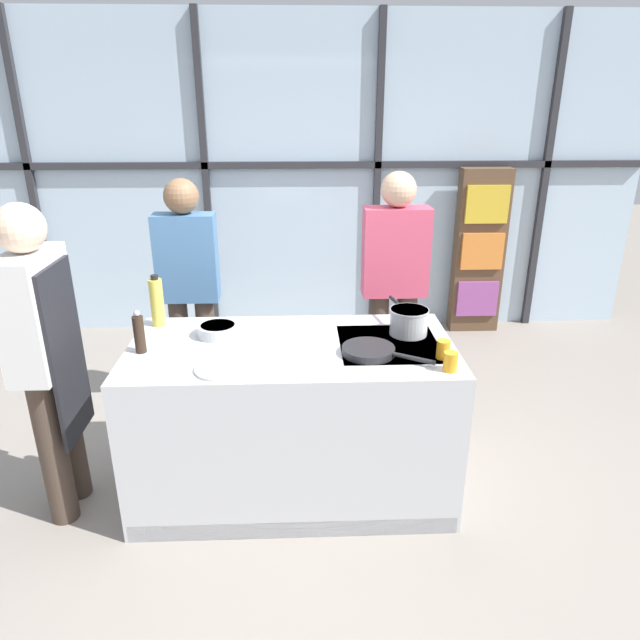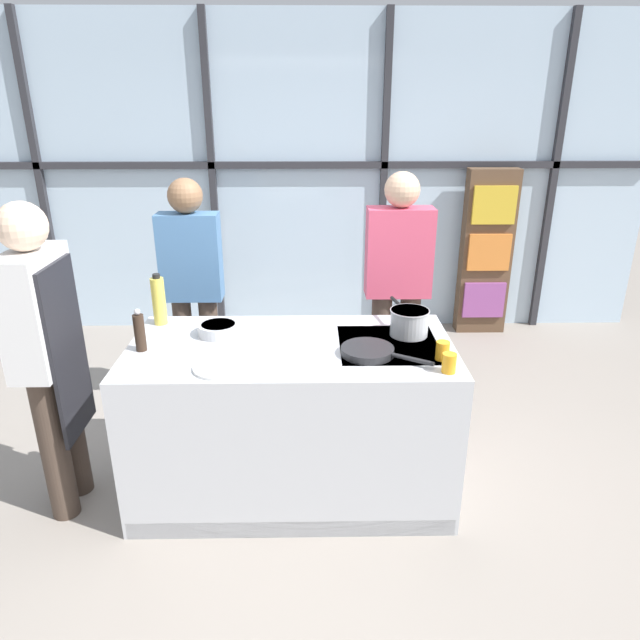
# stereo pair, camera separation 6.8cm
# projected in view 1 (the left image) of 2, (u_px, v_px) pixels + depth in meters

# --- Properties ---
(ground_plane) EXTENTS (18.00, 18.00, 0.00)m
(ground_plane) POSITION_uv_depth(u_px,v_px,m) (294.00, 485.00, 3.31)
(ground_plane) COLOR gray
(back_window_wall) EXTENTS (6.40, 0.10, 2.80)m
(back_window_wall) POSITION_uv_depth(u_px,v_px,m) (292.00, 180.00, 5.15)
(back_window_wall) COLOR silver
(back_window_wall) RESTS_ON ground_plane
(bookshelf) EXTENTS (0.45, 0.19, 1.52)m
(bookshelf) POSITION_uv_depth(u_px,v_px,m) (479.00, 252.00, 5.28)
(bookshelf) COLOR brown
(bookshelf) RESTS_ON ground_plane
(demo_island) EXTENTS (1.71, 0.86, 0.89)m
(demo_island) POSITION_uv_depth(u_px,v_px,m) (293.00, 419.00, 3.15)
(demo_island) COLOR silver
(demo_island) RESTS_ON ground_plane
(chef) EXTENTS (0.24, 0.45, 1.66)m
(chef) POSITION_uv_depth(u_px,v_px,m) (45.00, 350.00, 2.81)
(chef) COLOR #47382D
(chef) RESTS_ON ground_plane
(spectator_far_left) EXTENTS (0.40, 0.23, 1.63)m
(spectator_far_left) POSITION_uv_depth(u_px,v_px,m) (189.00, 283.00, 3.85)
(spectator_far_left) COLOR #47382D
(spectator_far_left) RESTS_ON ground_plane
(spectator_center_left) EXTENTS (0.44, 0.23, 1.66)m
(spectator_center_left) POSITION_uv_depth(u_px,v_px,m) (394.00, 279.00, 3.90)
(spectator_center_left) COLOR #47382D
(spectator_center_left) RESTS_ON ground_plane
(frying_pan) EXTENTS (0.44, 0.32, 0.04)m
(frying_pan) POSITION_uv_depth(u_px,v_px,m) (370.00, 350.00, 2.88)
(frying_pan) COLOR #232326
(frying_pan) RESTS_ON demo_island
(saucepan) EXTENTS (0.21, 0.39, 0.14)m
(saucepan) POSITION_uv_depth(u_px,v_px,m) (409.00, 321.00, 3.10)
(saucepan) COLOR silver
(saucepan) RESTS_ON demo_island
(white_plate) EXTENTS (0.26, 0.26, 0.01)m
(white_plate) POSITION_uv_depth(u_px,v_px,m) (222.00, 368.00, 2.72)
(white_plate) COLOR white
(white_plate) RESTS_ON demo_island
(mixing_bowl) EXTENTS (0.23, 0.23, 0.06)m
(mixing_bowl) POSITION_uv_depth(u_px,v_px,m) (218.00, 330.00, 3.10)
(mixing_bowl) COLOR silver
(mixing_bowl) RESTS_ON demo_island
(oil_bottle) EXTENTS (0.08, 0.08, 0.30)m
(oil_bottle) POSITION_uv_depth(u_px,v_px,m) (157.00, 302.00, 3.20)
(oil_bottle) COLOR #E0CC4C
(oil_bottle) RESTS_ON demo_island
(pepper_grinder) EXTENTS (0.06, 0.06, 0.23)m
(pepper_grinder) POSITION_uv_depth(u_px,v_px,m) (139.00, 333.00, 2.87)
(pepper_grinder) COLOR #332319
(pepper_grinder) RESTS_ON demo_island
(juice_glass_near) EXTENTS (0.07, 0.07, 0.09)m
(juice_glass_near) POSITION_uv_depth(u_px,v_px,m) (450.00, 362.00, 2.69)
(juice_glass_near) COLOR orange
(juice_glass_near) RESTS_ON demo_island
(juice_glass_far) EXTENTS (0.07, 0.07, 0.09)m
(juice_glass_far) POSITION_uv_depth(u_px,v_px,m) (443.00, 349.00, 2.82)
(juice_glass_far) COLOR orange
(juice_glass_far) RESTS_ON demo_island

